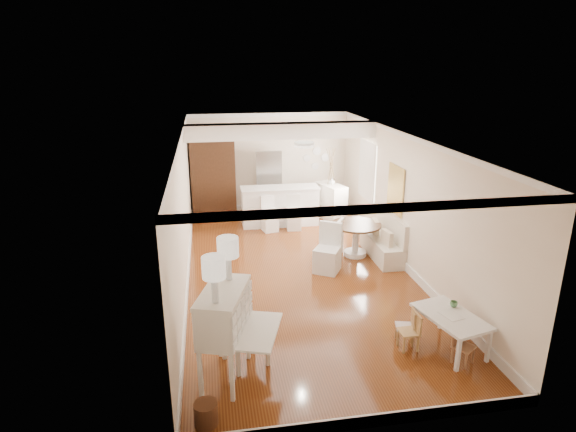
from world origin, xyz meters
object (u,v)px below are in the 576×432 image
object	(u,v)px
slip_chair_near	(327,248)
slip_chair_far	(332,236)
gustavian_armchair	(245,330)
fridge	(281,182)
wicker_basket	(206,414)
kids_chair_a	(409,331)
pantry_cabinet	(213,176)
kids_chair_b	(405,326)
sideboard	(330,202)
breakfast_counter	(280,206)
kids_chair_c	(464,346)
secretary_bureau	(225,335)
bar_stool_left	(270,214)
kids_table	(449,332)
dining_table	(356,240)
bar_stool_right	(294,212)

from	to	relation	value
slip_chair_near	slip_chair_far	xyz separation A→B (m)	(0.35, 0.92, -0.09)
gustavian_armchair	fridge	world-z (taller)	fridge
wicker_basket	kids_chair_a	distance (m)	3.24
wicker_basket	pantry_cabinet	distance (m)	8.35
gustavian_armchair	kids_chair_b	size ratio (longest dim) A/B	1.83
slip_chair_far	sideboard	size ratio (longest dim) A/B	0.81
breakfast_counter	sideboard	size ratio (longest dim) A/B	2.01
pantry_cabinet	slip_chair_near	bearing A→B (deg)	-62.36
slip_chair_near	sideboard	size ratio (longest dim) A/B	1.00
kids_chair_a	kids_chair_c	distance (m)	0.80
secretary_bureau	fridge	bearing A→B (deg)	92.93
wicker_basket	kids_chair_c	world-z (taller)	kids_chair_c
bar_stool_left	breakfast_counter	bearing A→B (deg)	41.20
kids_table	dining_table	bearing A→B (deg)	94.59
slip_chair_near	bar_stool_left	xyz separation A→B (m)	(-0.84, 2.67, -0.06)
kids_chair_a	gustavian_armchair	bearing A→B (deg)	-92.67
wicker_basket	kids_chair_b	distance (m)	3.31
gustavian_armchair	breakfast_counter	world-z (taller)	gustavian_armchair
kids_chair_a	bar_stool_left	distance (m)	5.79
slip_chair_near	fridge	world-z (taller)	fridge
kids_table	wicker_basket	bearing A→B (deg)	-164.46
kids_table	pantry_cabinet	world-z (taller)	pantry_cabinet
kids_chair_c	pantry_cabinet	xyz separation A→B (m)	(-3.37, 7.65, 0.87)
bar_stool_left	kids_chair_c	bearing A→B (deg)	-84.94
gustavian_armchair	dining_table	size ratio (longest dim) A/B	0.95
kids_chair_c	dining_table	size ratio (longest dim) A/B	0.51
slip_chair_far	bar_stool_right	xyz separation A→B (m)	(-0.57, 1.77, 0.04)
gustavian_armchair	kids_table	distance (m)	3.09
kids_chair_c	kids_chair_b	bearing A→B (deg)	99.81
secretary_bureau	slip_chair_far	size ratio (longest dim) A/B	1.61
wicker_basket	kids_chair_c	xyz separation A→B (m)	(3.68, 0.63, 0.13)
bar_stool_left	sideboard	bearing A→B (deg)	9.42
dining_table	sideboard	distance (m)	2.68
slip_chair_near	breakfast_counter	world-z (taller)	breakfast_counter
secretary_bureau	pantry_cabinet	distance (m)	7.42
gustavian_armchair	kids_chair_b	bearing A→B (deg)	-109.68
secretary_bureau	kids_chair_b	distance (m)	2.82
fridge	sideboard	xyz separation A→B (m)	(1.24, -0.78, -0.41)
gustavian_armchair	bar_stool_left	bearing A→B (deg)	-33.03
kids_chair_c	pantry_cabinet	world-z (taller)	pantry_cabinet
slip_chair_far	sideboard	distance (m)	2.55
wicker_basket	fridge	xyz separation A→B (m)	(2.21, 8.25, 0.75)
gustavian_armchair	kids_chair_c	distance (m)	3.15
sideboard	kids_table	bearing A→B (deg)	-107.47
secretary_bureau	fridge	xyz separation A→B (m)	(1.93, 7.37, 0.23)
breakfast_counter	bar_stool_right	distance (m)	0.53
kids_table	kids_chair_b	bearing A→B (deg)	157.11
slip_chair_far	sideboard	bearing A→B (deg)	-162.00
wicker_basket	gustavian_armchair	bearing A→B (deg)	63.66
sideboard	secretary_bureau	bearing A→B (deg)	-134.91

